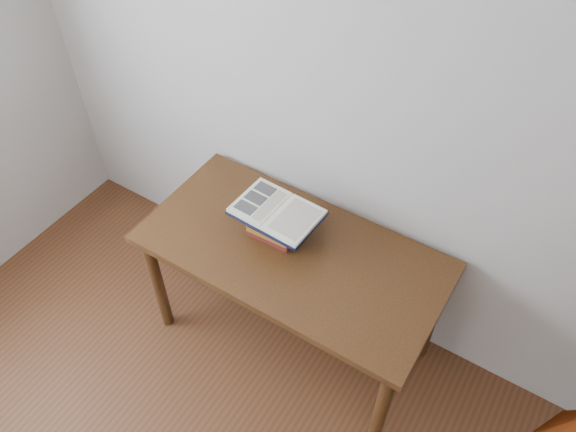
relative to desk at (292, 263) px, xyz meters
The scene contains 3 objects.
desk is the anchor object (origin of this frame).
book_stack 0.20m from the desk, 157.39° to the left, with size 0.25×0.19×0.13m.
open_book 0.27m from the desk, 156.71° to the left, with size 0.39×0.28×0.03m.
Camera 1 is at (0.80, 0.03, 2.65)m, focal length 35.00 mm.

